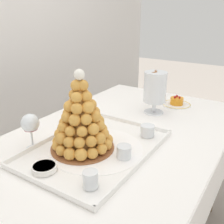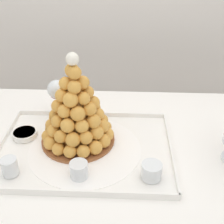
# 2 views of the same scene
# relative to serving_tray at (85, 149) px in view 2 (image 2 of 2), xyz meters

# --- Properties ---
(buffet_table) EXTENTS (1.63, 0.90, 0.77)m
(buffet_table) POSITION_rel_serving_tray_xyz_m (0.11, -0.00, -0.09)
(buffet_table) COLOR brown
(buffet_table) RESTS_ON ground_plane
(serving_tray) EXTENTS (0.60, 0.43, 0.02)m
(serving_tray) POSITION_rel_serving_tray_xyz_m (0.00, 0.00, 0.00)
(serving_tray) COLOR white
(serving_tray) RESTS_ON buffet_table
(croquembouche) EXTENTS (0.26, 0.26, 0.33)m
(croquembouche) POSITION_rel_serving_tray_xyz_m (-0.03, 0.04, 0.13)
(croquembouche) COLOR brown
(croquembouche) RESTS_ON serving_tray
(dessert_cup_left) EXTENTS (0.05, 0.05, 0.06)m
(dessert_cup_left) POSITION_rel_serving_tray_xyz_m (-0.22, -0.14, 0.03)
(dessert_cup_left) COLOR silver
(dessert_cup_left) RESTS_ON serving_tray
(dessert_cup_mid_left) EXTENTS (0.06, 0.06, 0.05)m
(dessert_cup_mid_left) POSITION_rel_serving_tray_xyz_m (-0.00, -0.14, 0.03)
(dessert_cup_mid_left) COLOR silver
(dessert_cup_mid_left) RESTS_ON serving_tray
(dessert_cup_centre) EXTENTS (0.06, 0.06, 0.05)m
(dessert_cup_centre) POSITION_rel_serving_tray_xyz_m (0.22, -0.13, 0.03)
(dessert_cup_centre) COLOR silver
(dessert_cup_centre) RESTS_ON serving_tray
(creme_brulee_ramekin) EXTENTS (0.09, 0.09, 0.02)m
(creme_brulee_ramekin) POSITION_rel_serving_tray_xyz_m (-0.23, 0.06, 0.01)
(creme_brulee_ramekin) COLOR white
(creme_brulee_ramekin) RESTS_ON serving_tray
(wine_glass) EXTENTS (0.08, 0.08, 0.16)m
(wine_glass) POSITION_rel_serving_tray_xyz_m (-0.14, 0.22, 0.11)
(wine_glass) COLOR silver
(wine_glass) RESTS_ON buffet_table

